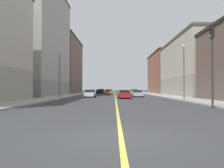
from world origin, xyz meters
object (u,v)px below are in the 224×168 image
(car_yellow, at_px, (134,92))
(car_black, at_px, (99,92))
(building_right_distant, at_px, (61,66))
(car_red, at_px, (124,94))
(building_left_far, at_px, (169,73))
(building_right_midblock, at_px, (35,42))
(car_silver, at_px, (137,93))
(car_white, at_px, (90,94))
(car_teal, at_px, (102,91))
(street_lamp_left_near, at_px, (184,66))
(traffic_light_left_near, at_px, (212,56))
(car_orange, at_px, (108,92))
(street_lamp_right_near, at_px, (59,69))
(building_left_mid, at_px, (198,67))

(car_yellow, relative_size, car_black, 1.03)
(building_right_distant, xyz_separation_m, car_red, (18.44, -38.05, -8.04))
(building_left_far, height_order, building_right_midblock, building_right_midblock)
(building_left_far, relative_size, car_silver, 5.03)
(car_silver, bearing_deg, car_white, -166.62)
(car_teal, bearing_deg, building_right_distant, 178.38)
(street_lamp_left_near, distance_m, car_yellow, 29.62)
(traffic_light_left_near, relative_size, car_yellow, 1.57)
(building_right_distant, height_order, car_red, building_right_distant)
(building_right_midblock, height_order, car_yellow, building_right_midblock)
(car_orange, bearing_deg, car_teal, 100.80)
(traffic_light_left_near, bearing_deg, building_left_far, 80.19)
(street_lamp_right_near, height_order, car_black, street_lamp_right_near)
(car_orange, xyz_separation_m, car_black, (-2.63, 4.29, -0.02))
(building_left_mid, bearing_deg, car_white, -160.45)
(building_right_midblock, height_order, car_teal, building_right_midblock)
(building_left_far, height_order, car_red, building_left_far)
(building_left_far, bearing_deg, car_silver, -113.09)
(building_left_mid, distance_m, building_right_midblock, 34.66)
(street_lamp_right_near, bearing_deg, car_yellow, 60.18)
(car_white, relative_size, car_red, 1.00)
(car_orange, bearing_deg, car_silver, -72.14)
(car_silver, bearing_deg, car_orange, 107.86)
(traffic_light_left_near, relative_size, car_orange, 1.62)
(car_red, bearing_deg, car_white, 139.52)
(traffic_light_left_near, bearing_deg, car_orange, 102.40)
(street_lamp_left_near, relative_size, car_orange, 1.74)
(car_white, bearing_deg, car_teal, 89.57)
(street_lamp_left_near, xyz_separation_m, car_black, (-12.92, 35.56, -3.73))
(building_left_mid, distance_m, car_orange, 22.98)
(building_left_far, bearing_deg, car_black, -157.90)
(building_right_distant, relative_size, car_white, 5.22)
(building_right_distant, xyz_separation_m, street_lamp_right_near, (8.52, -38.69, -4.17))
(building_left_mid, bearing_deg, street_lamp_right_near, -152.75)
(building_left_mid, height_order, car_silver, building_left_mid)
(car_red, relative_size, car_silver, 1.00)
(street_lamp_right_near, height_order, car_white, street_lamp_right_near)
(street_lamp_right_near, bearing_deg, traffic_light_left_near, -46.31)
(building_left_mid, distance_m, car_yellow, 16.73)
(building_right_distant, height_order, car_black, building_right_distant)
(building_right_distant, relative_size, car_teal, 5.22)
(building_left_far, xyz_separation_m, car_red, (-15.76, -37.67, -5.65))
(building_left_far, relative_size, building_right_midblock, 0.94)
(building_left_far, distance_m, car_silver, 33.89)
(building_right_distant, xyz_separation_m, car_teal, (12.90, -0.36, -8.01))
(car_silver, bearing_deg, street_lamp_right_near, -148.90)
(car_orange, bearing_deg, building_left_far, 34.62)
(building_right_distant, distance_m, traffic_light_left_near, 60.97)
(building_left_far, xyz_separation_m, car_silver, (-13.10, -30.73, -5.67))
(car_white, height_order, car_silver, car_white)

